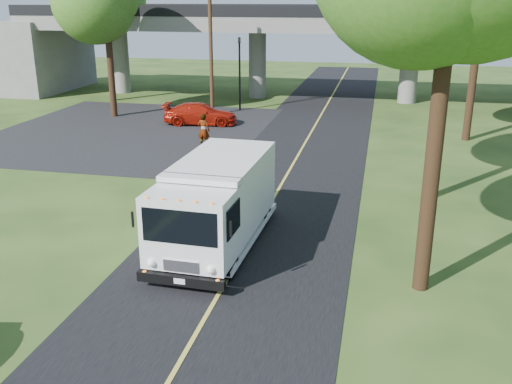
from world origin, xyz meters
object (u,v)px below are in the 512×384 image
(tree_left_far, at_px, (107,3))
(pedestrian, at_px, (204,130))
(step_van, at_px, (217,201))
(red_sedan, at_px, (201,114))
(utility_pole, at_px, (211,48))
(traffic_signal, at_px, (240,66))

(tree_left_far, height_order, pedestrian, tree_left_far)
(step_van, height_order, red_sedan, step_van)
(utility_pole, relative_size, tree_left_far, 0.91)
(traffic_signal, xyz_separation_m, step_van, (5.05, -23.42, -1.63))
(utility_pole, xyz_separation_m, step_van, (6.55, -21.42, -3.03))
(red_sedan, bearing_deg, pedestrian, -168.58)
(traffic_signal, distance_m, utility_pole, 2.86)
(red_sedan, bearing_deg, utility_pole, -5.07)
(traffic_signal, xyz_separation_m, tree_left_far, (-10.79, 1.84, 4.25))
(step_van, bearing_deg, pedestrian, 111.20)
(utility_pole, bearing_deg, tree_left_far, 157.57)
(traffic_signal, distance_m, tree_left_far, 11.75)
(utility_pole, distance_m, tree_left_far, 10.45)
(tree_left_far, relative_size, pedestrian, 5.20)
(red_sedan, bearing_deg, step_van, -168.60)
(step_van, xyz_separation_m, red_sedan, (-6.39, 18.20, -0.88))
(step_van, height_order, pedestrian, step_van)
(step_van, relative_size, red_sedan, 1.47)
(step_van, distance_m, red_sedan, 19.31)
(step_van, xyz_separation_m, pedestrian, (-4.38, 12.47, -0.62))
(step_van, bearing_deg, tree_left_far, 123.97)
(red_sedan, bearing_deg, tree_left_far, 45.33)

